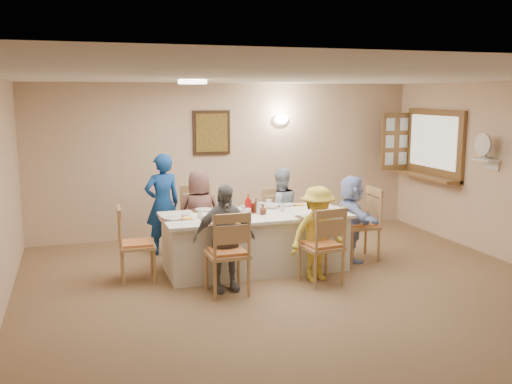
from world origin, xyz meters
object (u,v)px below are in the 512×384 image
object	(u,v)px
desk_fan	(485,149)
chair_back_right	(277,220)
caregiver	(163,204)
chair_back_left	(198,222)
condiment_ketchup	(248,204)
chair_left_end	(137,243)
diner_back_left	(200,215)
chair_right_end	(360,224)
diner_front_right	(317,234)
chair_front_right	(321,245)
diner_back_right	(280,211)
dining_table	(255,241)
diner_right_end	(351,218)
serving_hatch	(434,145)
diner_front_left	(224,238)
chair_front_left	(227,252)

from	to	relation	value
desk_fan	chair_back_right	bearing A→B (deg)	157.01
desk_fan	caregiver	bearing A→B (deg)	161.02
chair_back_left	condiment_ketchup	bearing A→B (deg)	-52.42
desk_fan	chair_left_end	xyz separation A→B (m)	(-4.86, 0.35, -1.07)
diner_back_left	condiment_ketchup	world-z (taller)	diner_back_left
chair_back_left	chair_right_end	distance (m)	2.29
chair_back_left	caregiver	bearing A→B (deg)	145.31
diner_front_right	caregiver	world-z (taller)	caregiver
caregiver	condiment_ketchup	bearing A→B (deg)	118.37
chair_front_right	condiment_ketchup	xyz separation A→B (m)	(-0.68, 0.84, 0.40)
chair_back_left	chair_left_end	xyz separation A→B (m)	(-0.95, -0.80, -0.04)
chair_back_left	diner_back_right	world-z (taller)	diner_back_right
chair_back_left	caregiver	world-z (taller)	caregiver
diner_back_left	diner_back_right	bearing A→B (deg)	-174.11
chair_front_right	chair_left_end	xyz separation A→B (m)	(-2.15, 0.80, -0.01)
chair_right_end	caregiver	bearing A→B (deg)	-111.63
desk_fan	chair_right_end	xyz separation A→B (m)	(-1.76, 0.35, -1.03)
dining_table	condiment_ketchup	world-z (taller)	condiment_ketchup
chair_back_right	diner_right_end	distance (m)	1.15
chair_front_right	diner_right_end	size ratio (longest dim) A/B	0.81
diner_right_end	serving_hatch	bearing A→B (deg)	-58.56
chair_front_right	chair_right_end	bearing A→B (deg)	-146.72
serving_hatch	chair_left_end	bearing A→B (deg)	-168.63
chair_back_right	desk_fan	bearing A→B (deg)	-14.33
chair_back_left	diner_front_left	distance (m)	1.49
diner_right_end	chair_back_left	bearing A→B (deg)	73.30
chair_back_right	diner_right_end	world-z (taller)	diner_right_end
diner_back_right	condiment_ketchup	xyz separation A→B (m)	(-0.68, -0.64, 0.26)
chair_back_right	chair_left_end	distance (m)	2.29
chair_left_end	chair_front_right	bearing A→B (deg)	-107.98
chair_left_end	diner_right_end	xyz separation A→B (m)	(2.97, 0.00, 0.13)
dining_table	caregiver	distance (m)	1.60
diner_front_left	diner_front_right	world-z (taller)	diner_front_left
chair_right_end	diner_back_left	size ratio (longest dim) A/B	0.80
chair_back_right	diner_back_right	xyz separation A→B (m)	(0.00, -0.12, 0.17)
chair_left_end	condiment_ketchup	bearing A→B (deg)	-85.82
chair_front_right	chair_left_end	distance (m)	2.29
caregiver	condiment_ketchup	world-z (taller)	caregiver
diner_back_left	caregiver	distance (m)	0.66
dining_table	chair_front_right	bearing A→B (deg)	-53.13
dining_table	chair_front_left	size ratio (longest dim) A/B	2.42
serving_hatch	diner_back_left	distance (m)	4.12
dining_table	diner_front_left	world-z (taller)	diner_front_left
chair_front_right	dining_table	bearing A→B (deg)	-59.95
condiment_ketchup	diner_right_end	bearing A→B (deg)	-1.71
chair_back_right	chair_front_left	size ratio (longest dim) A/B	0.91
chair_right_end	diner_right_end	world-z (taller)	diner_right_end
dining_table	chair_back_left	distance (m)	1.01
serving_hatch	chair_right_end	world-z (taller)	serving_hatch
chair_left_end	diner_back_left	bearing A→B (deg)	-51.98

